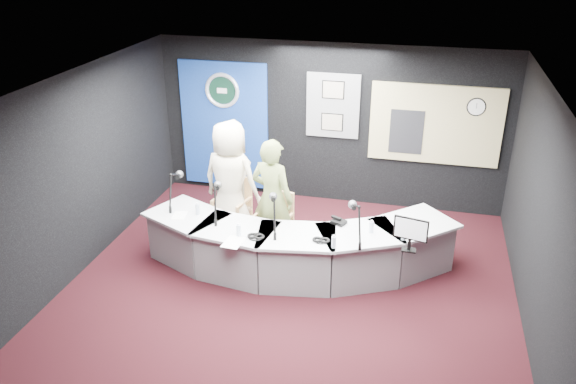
% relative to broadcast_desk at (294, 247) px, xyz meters
% --- Properties ---
extents(ground, '(6.00, 6.00, 0.00)m').
position_rel_broadcast_desk_xyz_m(ground, '(0.05, -0.55, -0.38)').
color(ground, black).
rests_on(ground, ground).
extents(ceiling, '(6.00, 6.00, 0.02)m').
position_rel_broadcast_desk_xyz_m(ceiling, '(0.05, -0.55, 2.42)').
color(ceiling, silver).
rests_on(ceiling, ground).
extents(wall_back, '(6.00, 0.02, 2.80)m').
position_rel_broadcast_desk_xyz_m(wall_back, '(0.05, 2.45, 1.02)').
color(wall_back, black).
rests_on(wall_back, ground).
extents(wall_front, '(6.00, 0.02, 2.80)m').
position_rel_broadcast_desk_xyz_m(wall_front, '(0.05, -3.55, 1.02)').
color(wall_front, black).
rests_on(wall_front, ground).
extents(wall_left, '(0.02, 6.00, 2.80)m').
position_rel_broadcast_desk_xyz_m(wall_left, '(-2.95, -0.55, 1.02)').
color(wall_left, black).
rests_on(wall_left, ground).
extents(wall_right, '(0.02, 6.00, 2.80)m').
position_rel_broadcast_desk_xyz_m(wall_right, '(3.05, -0.55, 1.02)').
color(wall_right, black).
rests_on(wall_right, ground).
extents(broadcast_desk, '(4.50, 1.90, 0.75)m').
position_rel_broadcast_desk_xyz_m(broadcast_desk, '(0.00, 0.00, 0.00)').
color(broadcast_desk, '#B4B7B9').
rests_on(broadcast_desk, ground).
extents(backdrop_panel, '(1.60, 0.05, 2.30)m').
position_rel_broadcast_desk_xyz_m(backdrop_panel, '(-1.85, 2.42, 0.88)').
color(backdrop_panel, navy).
rests_on(backdrop_panel, wall_back).
extents(agency_seal, '(0.63, 0.07, 0.63)m').
position_rel_broadcast_desk_xyz_m(agency_seal, '(-1.85, 2.38, 1.52)').
color(agency_seal, silver).
rests_on(agency_seal, backdrop_panel).
extents(seal_center, '(0.48, 0.01, 0.48)m').
position_rel_broadcast_desk_xyz_m(seal_center, '(-1.85, 2.38, 1.52)').
color(seal_center, black).
rests_on(seal_center, backdrop_panel).
extents(pinboard, '(0.90, 0.04, 1.10)m').
position_rel_broadcast_desk_xyz_m(pinboard, '(0.10, 2.42, 1.38)').
color(pinboard, slate).
rests_on(pinboard, wall_back).
extents(framed_photo_upper, '(0.34, 0.02, 0.27)m').
position_rel_broadcast_desk_xyz_m(framed_photo_upper, '(0.10, 2.39, 1.65)').
color(framed_photo_upper, gray).
rests_on(framed_photo_upper, pinboard).
extents(framed_photo_lower, '(0.34, 0.02, 0.27)m').
position_rel_broadcast_desk_xyz_m(framed_photo_lower, '(0.10, 2.39, 1.09)').
color(framed_photo_lower, gray).
rests_on(framed_photo_lower, pinboard).
extents(booth_window_frame, '(2.12, 0.06, 1.32)m').
position_rel_broadcast_desk_xyz_m(booth_window_frame, '(1.80, 2.42, 1.18)').
color(booth_window_frame, tan).
rests_on(booth_window_frame, wall_back).
extents(booth_glow, '(2.00, 0.02, 1.20)m').
position_rel_broadcast_desk_xyz_m(booth_glow, '(1.80, 2.41, 1.18)').
color(booth_glow, '#FFEFA1').
rests_on(booth_glow, booth_window_frame).
extents(equipment_rack, '(0.55, 0.02, 0.75)m').
position_rel_broadcast_desk_xyz_m(equipment_rack, '(1.35, 2.39, 1.03)').
color(equipment_rack, black).
rests_on(equipment_rack, booth_window_frame).
extents(wall_clock, '(0.28, 0.01, 0.28)m').
position_rel_broadcast_desk_xyz_m(wall_clock, '(2.40, 2.39, 1.52)').
color(wall_clock, white).
rests_on(wall_clock, booth_window_frame).
extents(armchair_left, '(0.64, 0.64, 0.94)m').
position_rel_broadcast_desk_xyz_m(armchair_left, '(-1.18, 0.74, 0.09)').
color(armchair_left, tan).
rests_on(armchair_left, ground).
extents(armchair_right, '(0.57, 0.57, 0.85)m').
position_rel_broadcast_desk_xyz_m(armchair_right, '(-0.41, 0.36, 0.05)').
color(armchair_right, tan).
rests_on(armchair_right, ground).
extents(draped_jacket, '(0.51, 0.21, 0.70)m').
position_rel_broadcast_desk_xyz_m(draped_jacket, '(-1.26, 0.99, 0.24)').
color(draped_jacket, slate).
rests_on(draped_jacket, armchair_left).
extents(person_man, '(1.03, 0.77, 1.91)m').
position_rel_broadcast_desk_xyz_m(person_man, '(-1.18, 0.74, 0.58)').
color(person_man, beige).
rests_on(person_man, ground).
extents(person_woman, '(0.76, 0.60, 1.82)m').
position_rel_broadcast_desk_xyz_m(person_woman, '(-0.41, 0.36, 0.54)').
color(person_woman, olive).
rests_on(person_woman, ground).
extents(computer_monitor, '(0.43, 0.12, 0.30)m').
position_rel_broadcast_desk_xyz_m(computer_monitor, '(1.59, -0.38, 0.70)').
color(computer_monitor, black).
rests_on(computer_monitor, broadcast_desk).
extents(desk_phone, '(0.24, 0.22, 0.05)m').
position_rel_broadcast_desk_xyz_m(desk_phone, '(0.60, 0.14, 0.40)').
color(desk_phone, black).
rests_on(desk_phone, broadcast_desk).
extents(headphones_near, '(0.20, 0.20, 0.03)m').
position_rel_broadcast_desk_xyz_m(headphones_near, '(0.46, -0.41, 0.39)').
color(headphones_near, black).
rests_on(headphones_near, broadcast_desk).
extents(headphones_far, '(0.23, 0.23, 0.04)m').
position_rel_broadcast_desk_xyz_m(headphones_far, '(-0.40, -0.51, 0.39)').
color(headphones_far, black).
rests_on(headphones_far, broadcast_desk).
extents(paper_stack, '(0.23, 0.29, 0.00)m').
position_rel_broadcast_desk_xyz_m(paper_stack, '(-1.65, -0.16, 0.38)').
color(paper_stack, white).
rests_on(paper_stack, broadcast_desk).
extents(notepad, '(0.26, 0.35, 0.00)m').
position_rel_broadcast_desk_xyz_m(notepad, '(-0.65, -0.71, 0.38)').
color(notepad, white).
rests_on(notepad, broadcast_desk).
extents(boom_mic_a, '(0.22, 0.73, 0.60)m').
position_rel_broadcast_desk_xyz_m(boom_mic_a, '(-1.85, 0.19, 0.68)').
color(boom_mic_a, black).
rests_on(boom_mic_a, broadcast_desk).
extents(boom_mic_b, '(0.29, 0.72, 0.60)m').
position_rel_broadcast_desk_xyz_m(boom_mic_b, '(-1.12, -0.03, 0.68)').
color(boom_mic_b, black).
rests_on(boom_mic_b, broadcast_desk).
extents(boom_mic_c, '(0.30, 0.71, 0.60)m').
position_rel_broadcast_desk_xyz_m(boom_mic_c, '(-0.23, -0.21, 0.68)').
color(boom_mic_c, black).
rests_on(boom_mic_c, broadcast_desk).
extents(boom_mic_d, '(0.31, 0.71, 0.60)m').
position_rel_broadcast_desk_xyz_m(boom_mic_d, '(0.88, -0.21, 0.68)').
color(boom_mic_d, black).
rests_on(boom_mic_d, broadcast_desk).
extents(water_bottles, '(2.97, 0.58, 0.18)m').
position_rel_broadcast_desk_xyz_m(water_bottles, '(0.05, -0.27, 0.46)').
color(water_bottles, silver).
rests_on(water_bottles, broadcast_desk).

